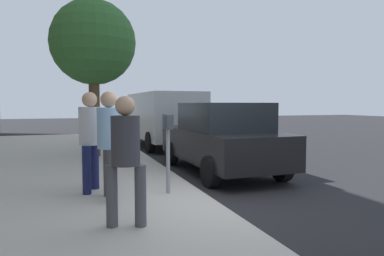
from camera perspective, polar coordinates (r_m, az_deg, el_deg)
ground_plane at (r=6.15m, az=3.04°, el=-12.52°), size 80.00×80.00×0.00m
sidewalk_slab at (r=5.75m, az=-26.69°, el=-13.32°), size 28.00×6.00×0.15m
parking_meter at (r=6.18m, az=-3.95°, el=-1.40°), size 0.36×0.12×1.41m
pedestrian_at_meter at (r=5.95m, az=-13.38°, el=-1.22°), size 0.54×0.39×1.80m
pedestrian_bystander at (r=4.57m, az=-10.79°, el=-3.73°), size 0.37×0.50×1.69m
parking_officer at (r=6.55m, az=-16.29°, el=-0.76°), size 0.51×0.39×1.81m
parked_sedan_near at (r=8.85m, az=4.79°, el=-1.56°), size 4.42×2.01×1.77m
parked_van_far at (r=14.35m, az=-4.75°, el=1.98°), size 5.23×2.18×2.18m
street_tree at (r=11.16m, az=-15.82°, el=13.13°), size 2.53×2.53×4.70m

